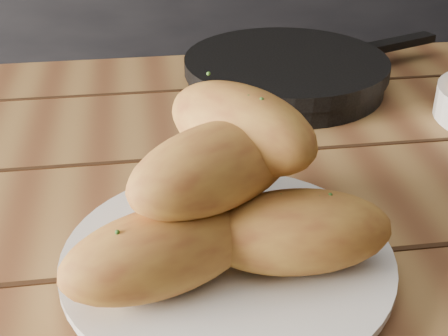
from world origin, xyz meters
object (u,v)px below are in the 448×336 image
at_px(table, 212,278).
at_px(bread_rolls, 225,193).
at_px(plate, 227,260).
at_px(skillet, 287,72).

bearing_deg(table, bread_rolls, -90.72).
height_order(plate, skillet, skillet).
distance_m(plate, bread_rolls, 0.07).
bearing_deg(plate, bread_rolls, 117.07).
height_order(plate, bread_rolls, bread_rolls).
bearing_deg(bread_rolls, skillet, 69.41).
bearing_deg(table, skillet, 63.30).
distance_m(bread_rolls, skillet, 0.42).
bearing_deg(skillet, table, -116.70).
distance_m(table, skillet, 0.35).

